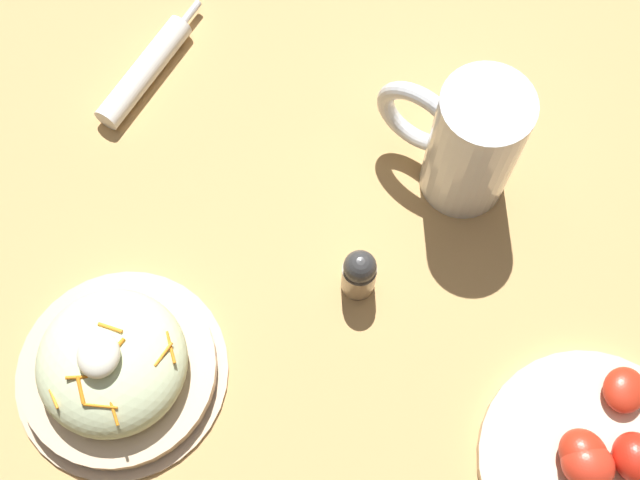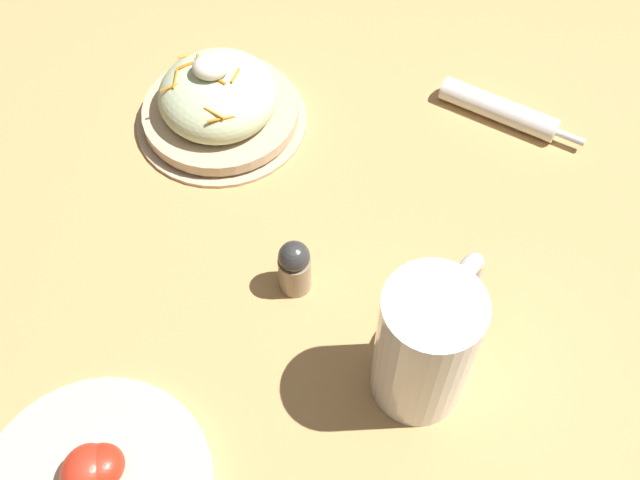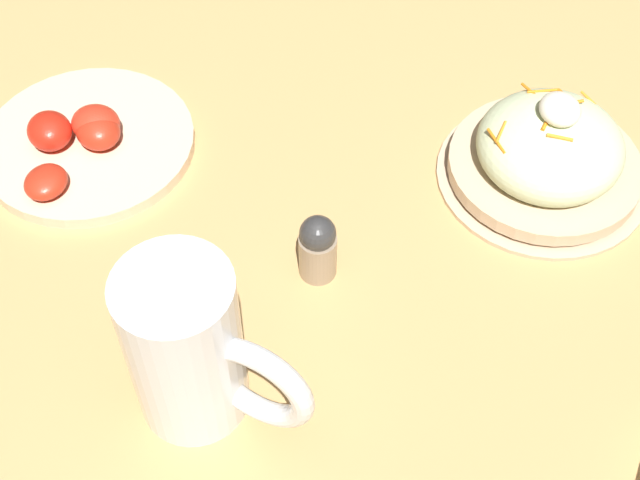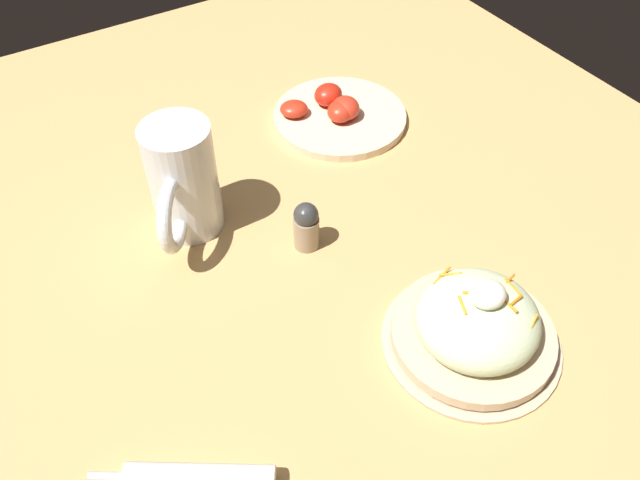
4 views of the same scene
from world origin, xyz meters
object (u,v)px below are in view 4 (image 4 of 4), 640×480
object	(u,v)px
napkin_roll	(198,478)
tomato_plate	(338,113)
beer_mug	(184,188)
salad_plate	(475,326)
salt_shaker	(306,225)

from	to	relation	value
napkin_roll	tomato_plate	world-z (taller)	tomato_plate
beer_mug	napkin_roll	bearing A→B (deg)	-112.86
salad_plate	napkin_roll	world-z (taller)	salad_plate
beer_mug	tomato_plate	distance (m)	0.32
salad_plate	napkin_roll	distance (m)	0.34
salad_plate	tomato_plate	size ratio (longest dim) A/B	0.97
napkin_roll	salt_shaker	size ratio (longest dim) A/B	2.29
salad_plate	salt_shaker	xyz separation A→B (m)	(-0.08, 0.24, 0.00)
tomato_plate	salad_plate	bearing A→B (deg)	-103.18
salad_plate	beer_mug	bearing A→B (deg)	119.32
beer_mug	napkin_roll	distance (m)	0.37
tomato_plate	salt_shaker	xyz separation A→B (m)	(-0.19, -0.21, 0.02)
salt_shaker	tomato_plate	bearing A→B (deg)	48.56
salad_plate	beer_mug	world-z (taller)	beer_mug
tomato_plate	napkin_roll	bearing A→B (deg)	-135.70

